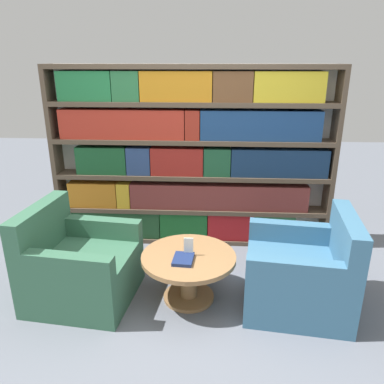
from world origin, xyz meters
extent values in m
plane|color=slate|center=(0.00, 0.00, 0.00)|extent=(14.00, 14.00, 0.00)
cube|color=silver|center=(0.00, 1.40, 0.99)|extent=(3.08, 0.05, 1.98)
cube|color=brown|center=(-1.52, 1.28, 0.99)|extent=(0.05, 0.30, 1.98)
cube|color=brown|center=(1.52, 1.28, 0.99)|extent=(0.05, 0.30, 1.98)
cube|color=brown|center=(0.00, 1.28, 0.03)|extent=(2.98, 0.30, 0.05)
cube|color=brown|center=(0.00, 1.28, 0.40)|extent=(2.98, 0.30, 0.05)
cube|color=brown|center=(0.00, 1.28, 0.79)|extent=(2.98, 0.30, 0.05)
cube|color=brown|center=(0.00, 1.28, 1.19)|extent=(2.98, 0.30, 0.05)
cube|color=brown|center=(0.00, 1.28, 1.58)|extent=(2.98, 0.30, 0.05)
cube|color=brown|center=(0.00, 1.28, 1.96)|extent=(2.98, 0.30, 0.05)
cube|color=#204927|center=(-0.88, 1.25, 0.21)|extent=(1.02, 0.20, 0.32)
cube|color=#1B5B27|center=(-0.09, 1.25, 0.21)|extent=(0.54, 0.20, 0.32)
cube|color=#A61A1E|center=(0.45, 1.25, 0.21)|extent=(0.52, 0.20, 0.32)
cube|color=#326C3F|center=(0.94, 1.25, 0.21)|extent=(0.46, 0.20, 0.32)
cube|color=orange|center=(-1.13, 1.25, 0.57)|extent=(0.55, 0.20, 0.29)
cube|color=gold|center=(-0.77, 1.25, 0.57)|extent=(0.15, 0.20, 0.29)
cube|color=brown|center=(0.30, 1.25, 0.57)|extent=(1.98, 0.20, 0.29)
cube|color=#1B522C|center=(-1.00, 1.25, 0.97)|extent=(0.55, 0.20, 0.30)
cube|color=navy|center=(-0.58, 1.25, 0.97)|extent=(0.26, 0.20, 0.30)
cube|color=maroon|center=(-0.16, 1.25, 0.97)|extent=(0.57, 0.20, 0.30)
cube|color=#1E5435|center=(0.28, 1.25, 0.97)|extent=(0.29, 0.20, 0.30)
cube|color=navy|center=(0.95, 1.25, 0.97)|extent=(1.03, 0.20, 0.30)
cube|color=#B93223|center=(-0.74, 1.25, 1.37)|extent=(1.34, 0.20, 0.31)
cube|color=#A22D1F|center=(0.01, 1.25, 1.37)|extent=(0.15, 0.20, 0.31)
cube|color=navy|center=(0.72, 1.25, 1.37)|extent=(1.26, 0.20, 0.31)
cube|color=#247841|center=(-1.11, 1.25, 1.76)|extent=(0.57, 0.20, 0.30)
cube|color=#2C7141|center=(-0.68, 1.25, 1.76)|extent=(0.28, 0.20, 0.30)
cube|color=orange|center=(-0.16, 1.25, 1.76)|extent=(0.74, 0.20, 0.30)
cube|color=brown|center=(0.42, 1.25, 1.76)|extent=(0.40, 0.20, 0.30)
cube|color=gold|center=(0.98, 1.25, 1.76)|extent=(0.71, 0.20, 0.30)
cube|color=#336047|center=(-0.89, 0.09, 0.22)|extent=(0.94, 0.90, 0.44)
cube|color=#336047|center=(-1.25, 0.13, 0.65)|extent=(0.23, 0.82, 0.41)
cube|color=#336047|center=(-0.86, -0.26, 0.53)|extent=(0.72, 0.20, 0.18)
cube|color=#336047|center=(-0.78, 0.42, 0.53)|extent=(0.72, 0.20, 0.18)
cube|color=#386684|center=(0.97, 0.09, 0.22)|extent=(0.95, 0.91, 0.44)
cube|color=#386684|center=(1.32, 0.04, 0.65)|extent=(0.24, 0.82, 0.41)
cube|color=#386684|center=(0.94, 0.44, 0.53)|extent=(0.72, 0.21, 0.18)
cube|color=#386684|center=(0.86, -0.25, 0.53)|extent=(0.72, 0.21, 0.18)
cylinder|color=olive|center=(0.04, 0.12, 0.20)|extent=(0.15, 0.15, 0.39)
cylinder|color=olive|center=(0.04, 0.12, 0.01)|extent=(0.45, 0.45, 0.03)
cylinder|color=olive|center=(0.04, 0.12, 0.41)|extent=(0.82, 0.82, 0.04)
cube|color=black|center=(0.04, 0.12, 0.44)|extent=(0.05, 0.06, 0.01)
cube|color=silver|center=(0.04, 0.12, 0.52)|extent=(0.08, 0.01, 0.16)
cube|color=navy|center=(0.00, 0.02, 0.45)|extent=(0.18, 0.23, 0.03)
camera|label=1|loc=(0.23, -2.72, 2.03)|focal=35.00mm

